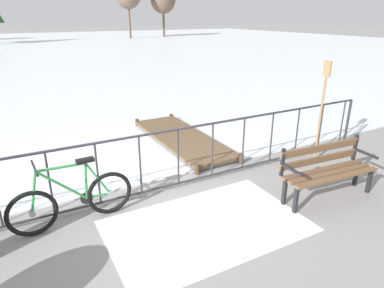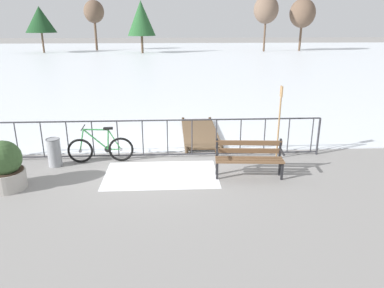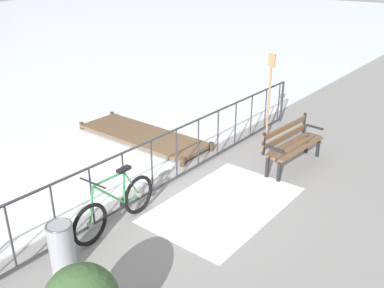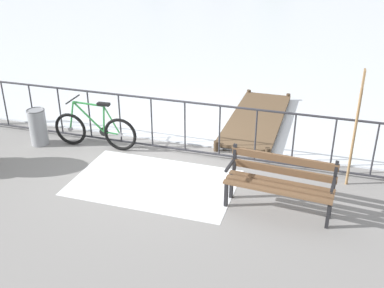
{
  "view_description": "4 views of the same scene",
  "coord_description": "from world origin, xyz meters",
  "views": [
    {
      "loc": [
        -1.91,
        -4.62,
        2.77
      ],
      "look_at": [
        0.78,
        0.34,
        0.6
      ],
      "focal_mm": 31.59,
      "sensor_mm": 36.0,
      "label": 1
    },
    {
      "loc": [
        0.48,
        -9.37,
        3.53
      ],
      "look_at": [
        0.97,
        -0.52,
        0.55
      ],
      "focal_mm": 33.96,
      "sensor_mm": 36.0,
      "label": 2
    },
    {
      "loc": [
        -5.11,
        -4.69,
        3.88
      ],
      "look_at": [
        0.3,
        -0.39,
        0.88
      ],
      "focal_mm": 39.83,
      "sensor_mm": 36.0,
      "label": 3
    },
    {
      "loc": [
        2.81,
        -7.38,
        3.88
      ],
      "look_at": [
        0.75,
        -0.89,
        0.66
      ],
      "focal_mm": 42.55,
      "sensor_mm": 36.0,
      "label": 4
    }
  ],
  "objects": [
    {
      "name": "snow_patch",
      "position": [
        0.18,
        -1.2,
        0.0
      ],
      "size": [
        2.74,
        1.72,
        0.01
      ],
      "primitive_type": "cube",
      "color": "white",
      "rests_on": "ground"
    },
    {
      "name": "bicycle_near_railing",
      "position": [
        -1.42,
        -0.25,
        0.37
      ],
      "size": [
        1.71,
        0.52,
        0.97
      ],
      "color": "black",
      "rests_on": "ground"
    },
    {
      "name": "wooden_dock",
      "position": [
        1.36,
        1.92,
        0.12
      ],
      "size": [
        1.1,
        3.34,
        0.2
      ],
      "color": "brown",
      "rests_on": "ground"
    },
    {
      "name": "ground_plane",
      "position": [
        0.0,
        0.0,
        0.0
      ],
      "size": [
        160.0,
        160.0,
        0.0
      ],
      "primitive_type": "plane",
      "color": "gray"
    },
    {
      "name": "trash_bin",
      "position": [
        -2.56,
        -0.46,
        0.37
      ],
      "size": [
        0.35,
        0.35,
        0.73
      ],
      "color": "gray",
      "rests_on": "ground"
    },
    {
      "name": "railing_fence",
      "position": [
        0.0,
        0.0,
        0.56
      ],
      "size": [
        9.06,
        0.06,
        1.07
      ],
      "color": "#2D2D33",
      "rests_on": "ground"
    },
    {
      "name": "park_bench",
      "position": [
        2.28,
        -1.36,
        0.51
      ],
      "size": [
        1.63,
        0.6,
        0.89
      ],
      "color": "brown",
      "rests_on": "ground"
    },
    {
      "name": "oar_upright",
      "position": [
        3.28,
        -0.27,
        1.14
      ],
      "size": [
        0.04,
        0.16,
        1.98
      ],
      "color": "#937047",
      "rests_on": "ground"
    }
  ]
}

